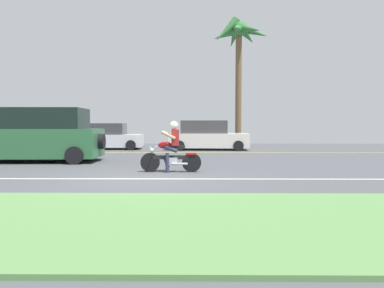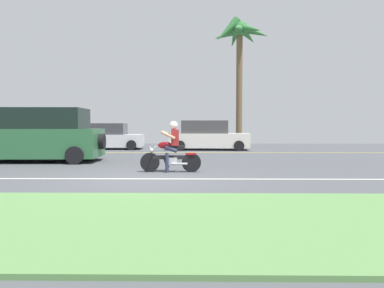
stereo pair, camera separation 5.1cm
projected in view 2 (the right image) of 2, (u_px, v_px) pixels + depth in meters
The scene contains 10 objects.
ground at pixel (158, 166), 12.14m from camera, with size 56.00×30.00×0.04m, color #4C4F54.
grass_median at pixel (103, 220), 5.05m from camera, with size 56.00×3.80×0.06m, color #5B8C4C.
lane_line_near at pixel (145, 179), 9.17m from camera, with size 50.40×0.12×0.01m, color silver.
lane_line_far at pixel (171, 153), 18.08m from camera, with size 50.40×0.12×0.01m, color yellow.
motorcyclist at pixel (171, 151), 10.50m from camera, with size 1.80×0.59×1.50m.
suv_nearby at pixel (40, 136), 13.53m from camera, with size 4.81×2.38×2.02m.
parked_car_0 at pixel (12, 137), 20.24m from camera, with size 4.42×2.13×1.53m.
parked_car_1 at pixel (110, 137), 20.69m from camera, with size 3.69×2.09×1.50m.
parked_car_2 at pixel (208, 136), 20.11m from camera, with size 4.49×2.07×1.65m.
palm_tree_0 at pixel (240, 39), 23.61m from camera, with size 3.91×3.97×8.50m.
Camera 2 is at (1.33, -9.07, 1.37)m, focal length 33.40 mm.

